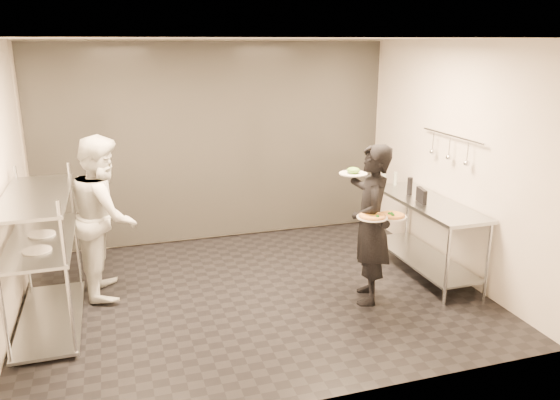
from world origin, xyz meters
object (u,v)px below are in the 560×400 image
object	(u,v)px
pass_rack	(43,253)
pos_monitor	(421,196)
waiter	(371,225)
bottle_clear	(395,178)
chef	(105,216)
bottle_dark	(410,186)
salad_plate	(353,172)
bottle_green	(384,177)
pizza_plate_far	(392,216)
prep_counter	(426,224)
pizza_plate_near	(372,216)

from	to	relation	value
pass_rack	pos_monitor	distance (m)	4.22
waiter	bottle_clear	world-z (taller)	waiter
chef	bottle_dark	xyz separation A→B (m)	(3.65, -0.31, 0.13)
salad_plate	bottle_green	world-z (taller)	salad_plate
pizza_plate_far	salad_plate	distance (m)	0.67
waiter	pizza_plate_far	world-z (taller)	waiter
prep_counter	pos_monitor	size ratio (longest dim) A/B	7.50
pizza_plate_near	pos_monitor	distance (m)	1.21
pizza_plate_near	pizza_plate_far	world-z (taller)	pizza_plate_near
pass_rack	pos_monitor	size ratio (longest dim) A/B	6.66
pizza_plate_far	pos_monitor	bearing A→B (deg)	40.73
pass_rack	chef	xyz separation A→B (m)	(0.60, 0.61, 0.14)
pass_rack	waiter	bearing A→B (deg)	-8.26
bottle_clear	pass_rack	bearing A→B (deg)	-169.49
prep_counter	bottle_green	world-z (taller)	bottle_green
prep_counter	bottle_dark	distance (m)	0.51
bottle_dark	pizza_plate_far	bearing A→B (deg)	-128.68
pass_rack	prep_counter	xyz separation A→B (m)	(4.33, 0.00, -0.14)
pizza_plate_far	pos_monitor	distance (m)	0.99
pizza_plate_near	bottle_clear	distance (m)	1.89
prep_counter	pos_monitor	bearing A→B (deg)	-160.96
bottle_dark	waiter	bearing A→B (deg)	-139.61
bottle_clear	waiter	bearing A→B (deg)	-127.85
waiter	bottle_dark	size ratio (longest dim) A/B	7.76
pass_rack	bottle_dark	size ratio (longest dim) A/B	7.09
salad_plate	bottle_dark	bearing A→B (deg)	24.66
pos_monitor	bottle_clear	bearing A→B (deg)	92.66
pass_rack	salad_plate	distance (m)	3.31
waiter	pizza_plate_near	xyz separation A→B (m)	(-0.11, -0.24, 0.18)
pizza_plate_near	pizza_plate_far	distance (m)	0.25
prep_counter	salad_plate	world-z (taller)	salad_plate
prep_counter	pos_monitor	distance (m)	0.40
pizza_plate_far	bottle_clear	bearing A→B (deg)	59.76
pos_monitor	bottle_dark	distance (m)	0.34
pizza_plate_near	bottle_green	world-z (taller)	bottle_green
prep_counter	chef	world-z (taller)	chef
pos_monitor	bottle_dark	world-z (taller)	bottle_dark
waiter	bottle_clear	size ratio (longest dim) A/B	10.10
bottle_green	pizza_plate_far	bearing A→B (deg)	-114.96
prep_counter	pizza_plate_far	world-z (taller)	pizza_plate_far
chef	bottle_clear	size ratio (longest dim) A/B	10.45
waiter	chef	xyz separation A→B (m)	(-2.73, 1.09, 0.03)
prep_counter	bottle_green	xyz separation A→B (m)	(-0.18, 0.80, 0.41)
waiter	prep_counter	bearing A→B (deg)	136.72
waiter	chef	size ratio (longest dim) A/B	0.97
pizza_plate_far	prep_counter	bearing A→B (deg)	38.29
pos_monitor	bottle_dark	bearing A→B (deg)	94.34
chef	pizza_plate_near	world-z (taller)	chef
waiter	bottle_dark	distance (m)	1.22
pass_rack	salad_plate	world-z (taller)	pass_rack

